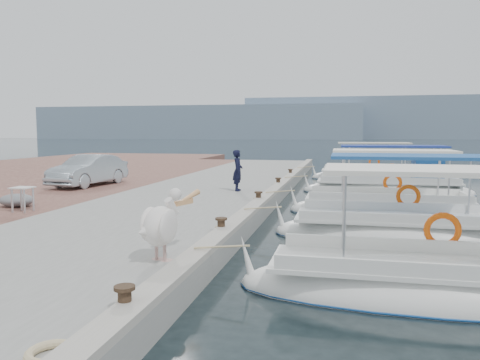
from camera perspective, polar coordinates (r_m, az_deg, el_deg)
name	(u,v)px	position (r m, az deg, el deg)	size (l,w,h in m)	color
ground	(261,224)	(14.44, 2.58, -5.44)	(400.00, 400.00, 0.00)	black
concrete_quay	(211,193)	(19.87, -3.52, -1.62)	(6.00, 40.00, 0.50)	gray
quay_curb	(276,188)	(19.27, 4.46, -0.93)	(0.44, 40.00, 0.12)	#A29C8F
cobblestone_strip	(104,190)	(21.77, -16.29, -1.19)	(4.00, 40.00, 0.50)	brown
distant_hills	(407,121)	(217.22, 19.65, 6.74)	(330.00, 60.00, 18.00)	gray
fishing_caique_a	(433,291)	(8.81, 22.51, -12.42)	(6.74, 2.05, 2.83)	white
fishing_caique_b	(401,234)	(13.23, 19.05, -6.25)	(6.77, 2.38, 2.83)	white
fishing_caique_c	(386,211)	(16.93, 17.37, -3.60)	(6.65, 2.24, 2.83)	white
fishing_caique_d	(389,189)	(22.73, 17.74, -1.11)	(7.74, 2.22, 2.83)	white
fishing_caique_e	(370,178)	(29.09, 15.54, 0.29)	(6.93, 2.06, 2.83)	white
mooring_bollards	(258,195)	(15.84, 2.26, -1.89)	(0.28, 20.28, 0.33)	black
pelican	(162,224)	(8.63, -9.54, -5.33)	(0.85, 1.64, 1.28)	tan
fisherman	(238,170)	(18.55, -0.28, 1.17)	(0.59, 0.39, 1.63)	black
parked_car	(89,170)	(21.49, -17.97, 1.14)	(1.42, 4.08, 1.34)	#A4B2BC
tarp_bundle	(17,200)	(16.27, -25.57, -2.23)	(1.10, 0.90, 0.40)	slate
folding_table	(22,194)	(15.06, -24.99, -1.57)	(0.55, 0.55, 0.73)	silver
rope_coil	(51,353)	(5.49, -22.03, -19.00)	(0.54, 0.54, 0.10)	#C6B284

